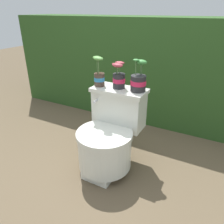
{
  "coord_description": "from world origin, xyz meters",
  "views": [
    {
      "loc": [
        0.74,
        -1.26,
        1.21
      ],
      "look_at": [
        0.01,
        0.1,
        0.48
      ],
      "focal_mm": 35.0,
      "sensor_mm": 36.0,
      "label": 1
    }
  ],
  "objects": [
    {
      "name": "hedge_backdrop",
      "position": [
        0.0,
        1.19,
        0.57
      ],
      "size": [
        3.57,
        0.63,
        1.14
      ],
      "color": "#284C1E",
      "rests_on": "ground"
    },
    {
      "name": "ground_plane",
      "position": [
        0.0,
        0.0,
        0.0
      ],
      "size": [
        12.0,
        12.0,
        0.0
      ],
      "primitive_type": "plane",
      "color": "brown"
    },
    {
      "name": "toilet",
      "position": [
        0.01,
        0.06,
        0.29
      ],
      "size": [
        0.44,
        0.58,
        0.64
      ],
      "color": "silver",
      "rests_on": "ground"
    },
    {
      "name": "potted_plant_midleft",
      "position": [
        0.0,
        0.23,
        0.73
      ],
      "size": [
        0.12,
        0.11,
        0.21
      ],
      "color": "#262628",
      "rests_on": "toilet"
    },
    {
      "name": "potted_plant_middle",
      "position": [
        0.16,
        0.25,
        0.72
      ],
      "size": [
        0.12,
        0.13,
        0.24
      ],
      "color": "#262628",
      "rests_on": "toilet"
    },
    {
      "name": "potted_plant_left",
      "position": [
        -0.16,
        0.21,
        0.73
      ],
      "size": [
        0.11,
        0.1,
        0.24
      ],
      "color": "#47382D",
      "rests_on": "toilet"
    }
  ]
}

